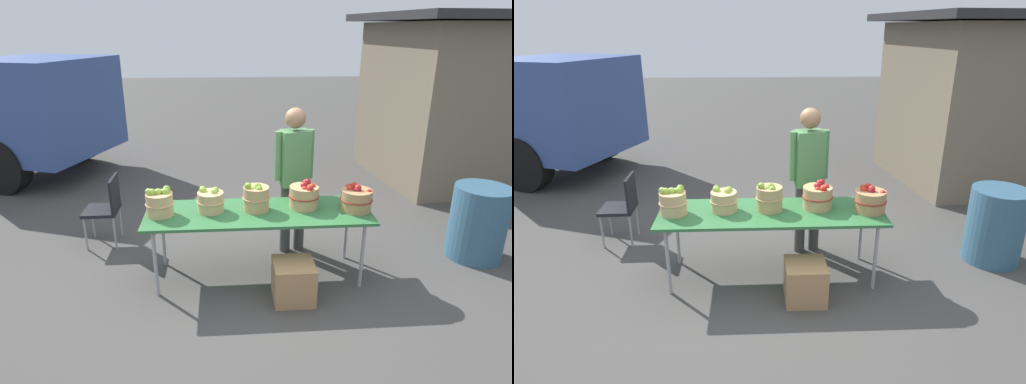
{
  "view_description": "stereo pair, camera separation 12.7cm",
  "coord_description": "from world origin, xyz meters",
  "views": [
    {
      "loc": [
        -0.32,
        -4.06,
        2.51
      ],
      "look_at": [
        0.0,
        0.3,
        0.85
      ],
      "focal_mm": 30.36,
      "sensor_mm": 36.0,
      "label": 1
    },
    {
      "loc": [
        -0.2,
        -4.06,
        2.51
      ],
      "look_at": [
        0.0,
        0.3,
        0.85
      ],
      "focal_mm": 30.36,
      "sensor_mm": 36.0,
      "label": 2
    }
  ],
  "objects": [
    {
      "name": "folding_chair",
      "position": [
        -1.77,
        0.88,
        0.51
      ],
      "size": [
        0.4,
        0.4,
        0.86
      ],
      "rotation": [
        0.0,
        0.0,
        4.72
      ],
      "color": "black",
      "rests_on": "ground"
    },
    {
      "name": "apple_basket_green_0",
      "position": [
        -0.99,
        -0.02,
        0.88
      ],
      "size": [
        0.29,
        0.29,
        0.3
      ],
      "color": "tan",
      "rests_on": "market_table"
    },
    {
      "name": "apple_basket_red_1",
      "position": [
        1.01,
        -0.03,
        0.87
      ],
      "size": [
        0.33,
        0.33,
        0.28
      ],
      "color": "#A87F51",
      "rests_on": "market_table"
    },
    {
      "name": "apple_basket_green_2",
      "position": [
        -0.02,
        0.04,
        0.89
      ],
      "size": [
        0.29,
        0.29,
        0.31
      ],
      "color": "tan",
      "rests_on": "market_table"
    },
    {
      "name": "apple_basket_red_0",
      "position": [
        0.49,
        0.08,
        0.88
      ],
      "size": [
        0.32,
        0.32,
        0.28
      ],
      "color": "tan",
      "rests_on": "market_table"
    },
    {
      "name": "apple_basket_green_1",
      "position": [
        -0.48,
        0.05,
        0.86
      ],
      "size": [
        0.29,
        0.29,
        0.26
      ],
      "color": "tan",
      "rests_on": "market_table"
    },
    {
      "name": "trash_barrel",
      "position": [
        2.54,
        0.24,
        0.43
      ],
      "size": [
        0.62,
        0.62,
        0.86
      ],
      "primitive_type": "cylinder",
      "color": "#335972",
      "rests_on": "ground"
    },
    {
      "name": "produce_crate",
      "position": [
        0.31,
        -0.46,
        0.2
      ],
      "size": [
        0.4,
        0.4,
        0.4
      ],
      "primitive_type": "cube",
      "color": "#A87F51",
      "rests_on": "ground"
    },
    {
      "name": "market_table",
      "position": [
        0.0,
        0.0,
        0.71
      ],
      "size": [
        2.3,
        0.76,
        0.75
      ],
      "color": "#2D6B38",
      "rests_on": "ground"
    },
    {
      "name": "ground_plane",
      "position": [
        0.0,
        0.0,
        0.0
      ],
      "size": [
        40.0,
        40.0,
        0.0
      ],
      "primitive_type": "plane",
      "color": "#474442"
    },
    {
      "name": "vendor_adult",
      "position": [
        0.45,
        0.55,
        1.01
      ],
      "size": [
        0.45,
        0.27,
        1.71
      ],
      "rotation": [
        0.0,
        0.0,
        3.3
      ],
      "color": "#3F3F3F",
      "rests_on": "ground"
    },
    {
      "name": "food_kiosk",
      "position": [
        3.89,
        3.18,
        1.38
      ],
      "size": [
        3.84,
        3.32,
        2.74
      ],
      "rotation": [
        0.0,
        0.0,
        0.13
      ],
      "color": "#726651",
      "rests_on": "ground"
    }
  ]
}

